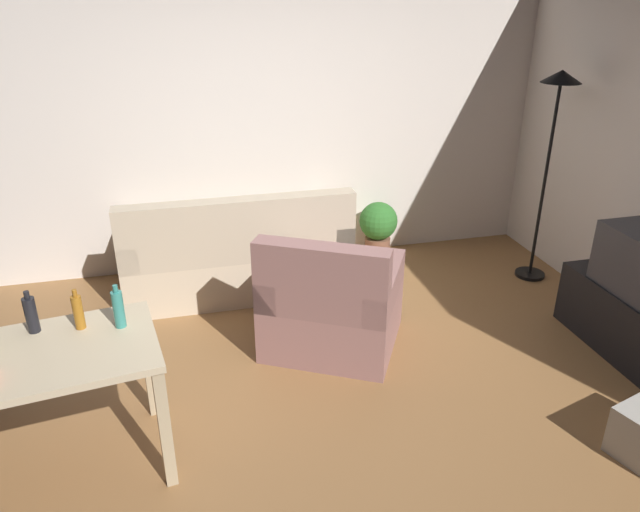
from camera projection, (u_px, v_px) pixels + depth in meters
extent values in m
cube|color=olive|center=(324.00, 394.00, 3.91)|extent=(5.20, 4.40, 0.02)
cube|color=silver|center=(262.00, 118.00, 5.29)|extent=(5.20, 0.10, 2.70)
cube|color=beige|center=(237.00, 265.00, 5.20)|extent=(1.87, 0.84, 0.40)
cube|color=#C0AD91|center=(239.00, 231.00, 4.71)|extent=(1.87, 0.16, 0.52)
cube|color=#C8B597|center=(333.00, 223.00, 5.26)|extent=(0.16, 0.84, 0.22)
cube|color=#C8B597|center=(130.00, 242.00, 4.89)|extent=(0.16, 0.84, 0.22)
cube|color=black|center=(631.00, 321.00, 4.27)|extent=(0.44, 1.10, 0.48)
cylinder|color=black|center=(530.00, 274.00, 5.47)|extent=(0.26, 0.26, 0.03)
cylinder|color=black|center=(544.00, 184.00, 5.11)|extent=(0.03, 0.03, 1.68)
cone|color=black|center=(562.00, 76.00, 4.74)|extent=(0.32, 0.32, 0.10)
cube|color=#C6B28E|center=(33.00, 358.00, 2.98)|extent=(1.29, 0.86, 0.04)
cube|color=tan|center=(165.00, 429.00, 3.07)|extent=(0.07, 0.07, 0.72)
cube|color=tan|center=(149.00, 364.00, 3.59)|extent=(0.07, 0.07, 0.72)
cylinder|color=brown|center=(377.00, 248.00, 5.76)|extent=(0.24, 0.24, 0.22)
sphere|color=#2D6B28|center=(378.00, 221.00, 5.65)|extent=(0.36, 0.36, 0.36)
cube|color=#996B66|center=(333.00, 318.00, 4.39)|extent=(1.19, 1.17, 0.40)
cube|color=#8C625D|center=(321.00, 282.00, 3.90)|extent=(0.86, 0.58, 0.52)
cube|color=#926661|center=(385.00, 286.00, 4.18)|extent=(0.55, 0.81, 0.22)
cube|color=#926661|center=(284.00, 274.00, 4.35)|extent=(0.55, 0.81, 0.22)
cylinder|color=black|center=(31.00, 315.00, 3.13)|extent=(0.06, 0.06, 0.20)
cylinder|color=black|center=(27.00, 295.00, 3.08)|extent=(0.03, 0.03, 0.04)
cylinder|color=#9E6019|center=(78.00, 312.00, 3.16)|extent=(0.05, 0.05, 0.19)
cylinder|color=#9E6019|center=(75.00, 293.00, 3.11)|extent=(0.02, 0.02, 0.04)
cylinder|color=teal|center=(119.00, 309.00, 3.17)|extent=(0.06, 0.06, 0.21)
cylinder|color=teal|center=(115.00, 289.00, 3.12)|extent=(0.03, 0.03, 0.04)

